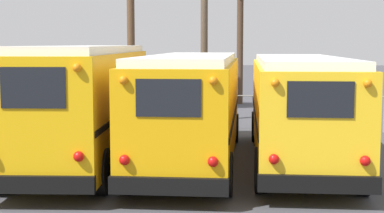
# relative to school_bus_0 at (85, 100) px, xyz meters

# --- Properties ---
(ground_plane) EXTENTS (160.00, 160.00, 0.00)m
(ground_plane) POSITION_rel_school_bus_0_xyz_m (3.04, 0.59, -1.83)
(ground_plane) COLOR #424247
(school_bus_0) EXTENTS (2.80, 9.92, 3.36)m
(school_bus_0) POSITION_rel_school_bus_0_xyz_m (0.00, 0.00, 0.00)
(school_bus_0) COLOR #EAAA0F
(school_bus_0) RESTS_ON ground
(school_bus_1) EXTENTS (2.79, 10.14, 3.11)m
(school_bus_1) POSITION_rel_school_bus_0_xyz_m (3.04, 0.24, -0.14)
(school_bus_1) COLOR #E5A00C
(school_bus_1) RESTS_ON ground
(school_bus_2) EXTENTS (2.78, 9.96, 3.05)m
(school_bus_2) POSITION_rel_school_bus_0_xyz_m (6.08, 0.45, -0.16)
(school_bus_2) COLOR yellow
(school_bus_2) RESTS_ON ground
(utility_pole) EXTENTS (1.80, 0.31, 7.80)m
(utility_pole) POSITION_rel_school_bus_0_xyz_m (2.97, 9.50, 2.20)
(utility_pole) COLOR brown
(utility_pole) RESTS_ON ground
(fence_line) EXTENTS (14.14, 0.06, 1.42)m
(fence_line) POSITION_rel_school_bus_0_xyz_m (3.04, 6.58, -0.86)
(fence_line) COLOR #939399
(fence_line) RESTS_ON ground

